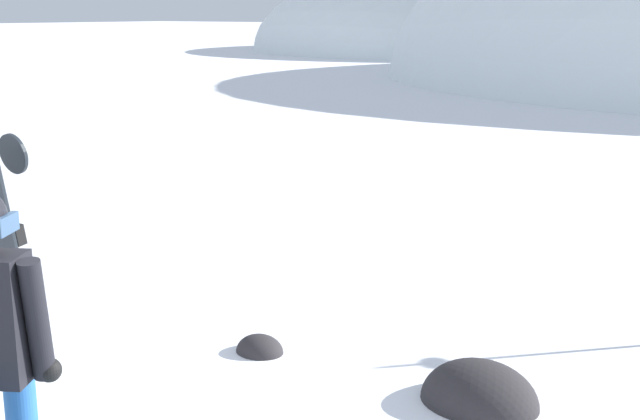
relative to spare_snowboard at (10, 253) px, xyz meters
name	(u,v)px	position (x,y,z in m)	size (l,w,h in m)	color
ridge_peak_far	(478,51)	(-18.08, 47.00, -0.84)	(29.46, 26.52, 12.12)	white
spare_snowboard	(10,253)	(0.00, 0.00, 0.00)	(0.28, 0.26, 1.65)	black
rock_dark	(479,402)	(2.89, 1.33, -0.84)	(0.77, 0.66, 0.54)	#282628
rock_mid	(260,352)	(1.22, 1.17, -0.84)	(0.37, 0.31, 0.26)	#282628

